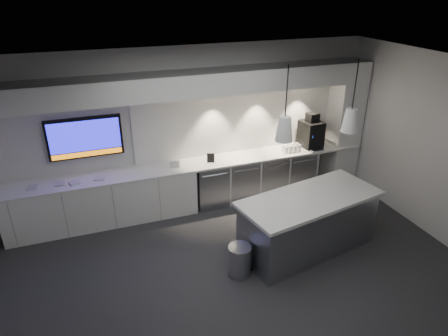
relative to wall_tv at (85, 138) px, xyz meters
name	(u,v)px	position (x,y,z in m)	size (l,w,h in m)	color
floor	(239,274)	(1.90, -2.45, -1.56)	(7.00, 7.00, 0.00)	#2B2B2D
ceiling	(244,74)	(1.90, -2.45, 1.44)	(7.00, 7.00, 0.00)	black
wall_back	(191,127)	(1.90, 0.05, -0.06)	(7.00, 7.00, 0.00)	silver
wall_front	(357,322)	(1.90, -4.95, -0.06)	(7.00, 7.00, 0.00)	silver
wall_right	(442,151)	(5.40, -2.45, -0.06)	(7.00, 7.00, 0.00)	silver
back_counter	(197,164)	(1.90, -0.27, -0.68)	(6.80, 0.65, 0.04)	white
left_base_cabinets	(104,201)	(0.15, -0.27, -1.13)	(3.30, 0.63, 0.86)	white
fridge_unit_a	(210,183)	(2.15, -0.27, -1.13)	(0.60, 0.61, 0.85)	#9A9DA2
fridge_unit_b	(240,178)	(2.78, -0.27, -1.13)	(0.60, 0.61, 0.85)	#9A9DA2
fridge_unit_c	(269,174)	(3.41, -0.27, -1.13)	(0.60, 0.61, 0.85)	#9A9DA2
fridge_unit_d	(296,169)	(4.04, -0.27, -1.13)	(0.60, 0.61, 0.85)	#9A9DA2
backsplash	(250,118)	(3.10, 0.03, -0.01)	(4.60, 0.03, 1.30)	white
soffit	(194,83)	(1.90, -0.25, 0.84)	(6.90, 0.60, 0.40)	white
column	(344,123)	(5.10, -0.25, -0.26)	(0.55, 0.55, 2.60)	white
wall_tv	(85,138)	(0.00, 0.00, 0.00)	(1.25, 0.07, 0.72)	black
island	(308,223)	(3.16, -2.22, -1.07)	(2.42, 1.39, 0.96)	#9A9DA2
bin	(240,260)	(1.90, -2.43, -1.32)	(0.35, 0.35, 0.49)	#9A9DA2
coffee_machine	(311,133)	(4.33, -0.25, -0.37)	(0.43, 0.59, 0.71)	black
sign_black	(211,158)	(2.15, -0.32, -0.57)	(0.14, 0.02, 0.18)	black
sign_white	(175,164)	(1.46, -0.33, -0.59)	(0.18, 0.02, 0.14)	white
cup_cluster	(292,148)	(3.83, -0.38, -0.59)	(0.36, 0.17, 0.15)	white
tray_a	(32,187)	(-0.93, -0.30, -0.65)	(0.16, 0.16, 0.03)	#B8B8B8
tray_b	(60,184)	(-0.51, -0.31, -0.65)	(0.16, 0.16, 0.03)	#B8B8B8
tray_c	(75,183)	(-0.28, -0.36, -0.65)	(0.16, 0.16, 0.03)	#B8B8B8
tray_d	(99,178)	(0.13, -0.33, -0.65)	(0.16, 0.16, 0.03)	#B8B8B8
pendant_left	(284,128)	(2.62, -2.22, 0.59)	(0.25, 0.25, 1.05)	white
pendant_right	(350,120)	(3.71, -2.22, 0.59)	(0.25, 0.25, 1.05)	white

